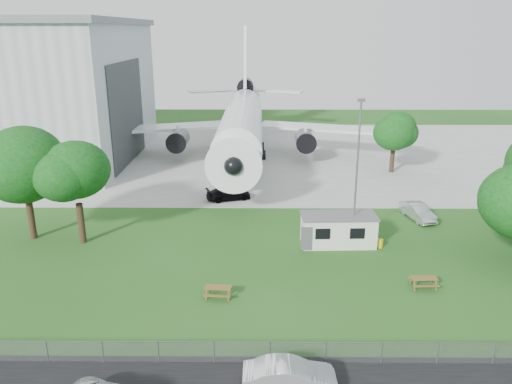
{
  "coord_description": "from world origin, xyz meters",
  "views": [
    {
      "loc": [
        0.42,
        -32.24,
        17.16
      ],
      "look_at": [
        0.12,
        8.0,
        4.0
      ],
      "focal_mm": 35.0,
      "sensor_mm": 36.0,
      "label": 1
    }
  ],
  "objects_px": {
    "airliner": "(242,120)",
    "picnic_west": "(218,297)",
    "car_centre_sedan": "(290,376)",
    "site_cabin": "(338,230)",
    "picnic_east": "(423,287)"
  },
  "relations": [
    {
      "from": "picnic_east",
      "to": "car_centre_sedan",
      "type": "relative_size",
      "value": 0.38
    },
    {
      "from": "airliner",
      "to": "picnic_west",
      "type": "distance_m",
      "value": 38.76
    },
    {
      "from": "airliner",
      "to": "picnic_east",
      "type": "height_order",
      "value": "airliner"
    },
    {
      "from": "airliner",
      "to": "site_cabin",
      "type": "distance_m",
      "value": 31.27
    },
    {
      "from": "airliner",
      "to": "site_cabin",
      "type": "relative_size",
      "value": 7.02
    },
    {
      "from": "picnic_west",
      "to": "car_centre_sedan",
      "type": "relative_size",
      "value": 0.38
    },
    {
      "from": "site_cabin",
      "to": "picnic_east",
      "type": "distance_m",
      "value": 8.88
    },
    {
      "from": "site_cabin",
      "to": "car_centre_sedan",
      "type": "xyz_separation_m",
      "value": [
        -5.04,
        -17.75,
        -0.54
      ]
    },
    {
      "from": "site_cabin",
      "to": "car_centre_sedan",
      "type": "height_order",
      "value": "site_cabin"
    },
    {
      "from": "airliner",
      "to": "car_centre_sedan",
      "type": "distance_m",
      "value": 47.82
    },
    {
      "from": "site_cabin",
      "to": "picnic_west",
      "type": "distance_m",
      "value": 12.83
    },
    {
      "from": "car_centre_sedan",
      "to": "site_cabin",
      "type": "bearing_deg",
      "value": -16.38
    },
    {
      "from": "site_cabin",
      "to": "car_centre_sedan",
      "type": "relative_size",
      "value": 1.45
    },
    {
      "from": "airliner",
      "to": "car_centre_sedan",
      "type": "xyz_separation_m",
      "value": [
        3.94,
        -47.44,
        -4.5
      ]
    },
    {
      "from": "airliner",
      "to": "site_cabin",
      "type": "height_order",
      "value": "airliner"
    }
  ]
}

